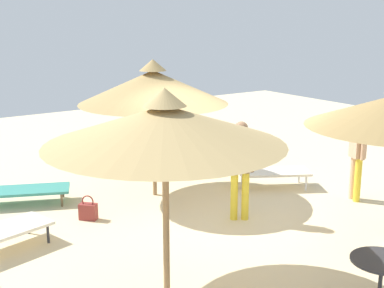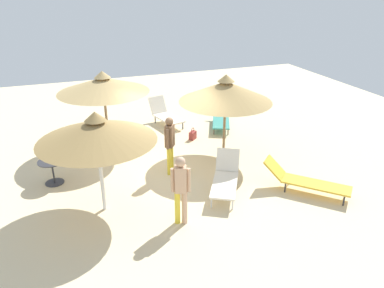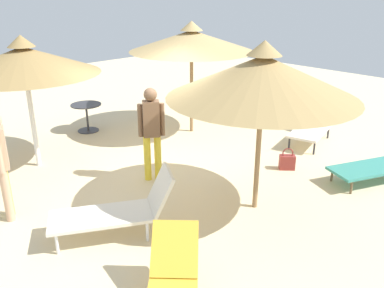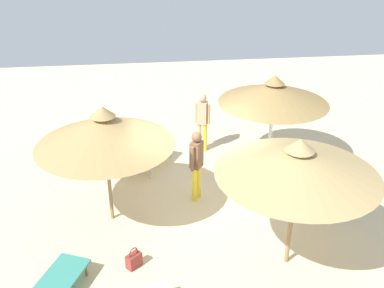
{
  "view_description": "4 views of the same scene",
  "coord_description": "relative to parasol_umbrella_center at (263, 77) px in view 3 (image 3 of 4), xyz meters",
  "views": [
    {
      "loc": [
        6.87,
        -5.34,
        3.5
      ],
      "look_at": [
        -0.71,
        -0.1,
        1.26
      ],
      "focal_mm": 49.23,
      "sensor_mm": 36.0,
      "label": 1
    },
    {
      "loc": [
        2.96,
        9.95,
        5.36
      ],
      "look_at": [
        -0.36,
        0.79,
        1.07
      ],
      "focal_mm": 35.26,
      "sensor_mm": 36.0,
      "label": 2
    },
    {
      "loc": [
        -5.35,
        4.63,
        3.43
      ],
      "look_at": [
        -0.39,
        -0.17,
        0.73
      ],
      "focal_mm": 37.92,
      "sensor_mm": 36.0,
      "label": 3
    },
    {
      "loc": [
        -1.07,
        -8.65,
        6.01
      ],
      "look_at": [
        0.11,
        0.81,
        1.23
      ],
      "focal_mm": 41.74,
      "sensor_mm": 36.0,
      "label": 4
    }
  ],
  "objects": [
    {
      "name": "person_standing_center",
      "position": [
        1.98,
        0.56,
        -1.16
      ],
      "size": [
        0.35,
        0.41,
        1.77
      ],
      "color": "yellow",
      "rests_on": "ground"
    },
    {
      "name": "lounge_chair_edge",
      "position": [
        0.88,
        2.07,
        -1.76
      ],
      "size": [
        1.43,
        1.85,
        0.96
      ],
      "color": "silver",
      "rests_on": "ground"
    },
    {
      "name": "handbag",
      "position": [
        0.47,
        -1.65,
        -2.02
      ],
      "size": [
        0.34,
        0.33,
        0.45
      ],
      "color": "maroon",
      "rests_on": "ground"
    },
    {
      "name": "parasol_umbrella_center",
      "position": [
        0.0,
        0.0,
        0.0
      ],
      "size": [
        2.9,
        2.9,
        2.71
      ],
      "color": "olive",
      "rests_on": "ground"
    },
    {
      "name": "ground",
      "position": [
        1.83,
        0.23,
        -2.23
      ],
      "size": [
        24.0,
        24.0,
        0.1
      ],
      "primitive_type": "cube",
      "color": "beige"
    },
    {
      "name": "parasol_umbrella_back",
      "position": [
        4.11,
        1.84,
        -0.04
      ],
      "size": [
        2.8,
        2.8,
        2.6
      ],
      "color": "white",
      "rests_on": "ground"
    },
    {
      "name": "side_table_round",
      "position": [
        5.27,
        0.01,
        -1.7
      ],
      "size": [
        0.75,
        0.75,
        0.7
      ],
      "color": "#2D2D33",
      "rests_on": "ground"
    },
    {
      "name": "person_standing_far_right",
      "position": [
        2.48,
        3.05,
        -1.18
      ],
      "size": [
        0.44,
        0.3,
        1.74
      ],
      "color": "yellow",
      "rests_on": "ground"
    },
    {
      "name": "lounge_chair_near_right",
      "position": [
        0.98,
        -3.48,
        -1.76
      ],
      "size": [
        1.07,
        1.85,
        0.97
      ],
      "color": "silver",
      "rests_on": "ground"
    },
    {
      "name": "parasol_umbrella_front",
      "position": [
        3.45,
        -1.87,
        0.05
      ],
      "size": [
        2.94,
        2.94,
        2.68
      ],
      "color": "olive",
      "rests_on": "ground"
    }
  ]
}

